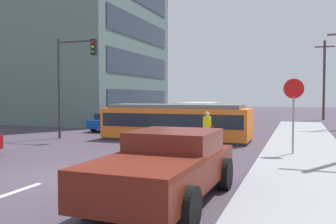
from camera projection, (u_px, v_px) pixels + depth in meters
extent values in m
plane|color=#463B48|center=(171.00, 139.00, 19.94)|extent=(120.00, 120.00, 0.00)
cube|color=#95969A|center=(304.00, 156.00, 13.89)|extent=(3.20, 36.00, 0.14)
cube|color=silver|center=(6.00, 195.00, 8.65)|extent=(0.16, 2.40, 0.01)
cube|color=silver|center=(95.00, 165.00, 12.41)|extent=(0.16, 2.40, 0.01)
cube|color=silver|center=(142.00, 149.00, 16.18)|extent=(0.16, 2.40, 0.01)
cube|color=silver|center=(197.00, 130.00, 25.04)|extent=(0.16, 2.40, 0.01)
cube|color=silver|center=(215.00, 124.00, 30.68)|extent=(0.16, 2.40, 0.01)
cube|color=slate|center=(65.00, 4.00, 35.01)|extent=(15.89, 14.60, 22.40)
cube|color=#2D3847|center=(141.00, 101.00, 32.76)|extent=(0.06, 12.41, 1.92)
cube|color=#2D3847|center=(141.00, 65.00, 32.61)|extent=(0.06, 12.41, 1.92)
cube|color=#2D3847|center=(141.00, 29.00, 32.46)|extent=(0.06, 12.41, 1.92)
cube|color=orange|center=(176.00, 123.00, 19.19)|extent=(7.71, 2.50, 1.56)
cube|color=#2D2D2D|center=(176.00, 139.00, 19.23)|extent=(7.55, 2.38, 0.15)
cube|color=slate|center=(176.00, 106.00, 19.15)|extent=(6.94, 2.13, 0.20)
cube|color=#1E232D|center=(176.00, 119.00, 19.18)|extent=(7.40, 2.54, 0.69)
cube|color=#B2C0A9|center=(199.00, 113.00, 27.62)|extent=(2.73, 6.09, 1.54)
cube|color=black|center=(190.00, 111.00, 24.80)|extent=(2.25, 0.21, 0.93)
cube|color=black|center=(199.00, 109.00, 27.60)|extent=(2.74, 5.19, 0.62)
cylinder|color=black|center=(193.00, 123.00, 25.82)|extent=(2.58, 1.00, 0.90)
cylinder|color=black|center=(204.00, 119.00, 29.47)|extent=(2.58, 1.00, 0.90)
cylinder|color=#31214B|center=(205.00, 140.00, 16.06)|extent=(0.16, 0.16, 0.85)
cylinder|color=#31214B|center=(209.00, 140.00, 15.99)|extent=(0.16, 0.16, 0.85)
cylinder|color=yellow|center=(207.00, 123.00, 15.99)|extent=(0.36, 0.36, 0.60)
sphere|color=tan|center=(207.00, 114.00, 15.97)|extent=(0.22, 0.22, 0.22)
cube|color=maroon|center=(212.00, 128.00, 15.97)|extent=(0.20, 0.22, 0.24)
cube|color=#601D11|center=(166.00, 172.00, 8.11)|extent=(2.11, 5.04, 0.65)
cube|color=maroon|center=(175.00, 142.00, 8.59)|extent=(1.94, 1.94, 0.55)
cube|color=#601D11|center=(140.00, 166.00, 6.81)|extent=(2.05, 2.29, 0.12)
cylinder|color=black|center=(152.00, 168.00, 9.88)|extent=(0.30, 0.81, 0.80)
cylinder|color=black|center=(225.00, 174.00, 9.16)|extent=(0.30, 0.81, 0.80)
cylinder|color=black|center=(91.00, 197.00, 7.08)|extent=(0.30, 0.81, 0.80)
cylinder|color=black|center=(189.00, 208.00, 6.36)|extent=(0.30, 0.81, 0.80)
cube|color=navy|center=(115.00, 123.00, 24.90)|extent=(1.85, 4.45, 0.55)
cube|color=black|center=(114.00, 116.00, 24.74)|extent=(1.67, 2.46, 0.40)
cylinder|color=black|center=(113.00, 124.00, 26.46)|extent=(0.23, 0.64, 0.64)
cylinder|color=black|center=(135.00, 124.00, 25.83)|extent=(0.23, 0.64, 0.64)
cylinder|color=black|center=(94.00, 127.00, 23.98)|extent=(0.23, 0.64, 0.64)
cylinder|color=black|center=(117.00, 127.00, 23.36)|extent=(0.23, 0.64, 0.64)
cylinder|color=gray|center=(293.00, 125.00, 13.91)|extent=(0.07, 0.07, 2.20)
cylinder|color=red|center=(294.00, 89.00, 13.84)|extent=(0.76, 0.04, 0.76)
cylinder|color=#333333|center=(59.00, 89.00, 20.06)|extent=(0.14, 0.14, 5.49)
cylinder|color=#333333|center=(76.00, 41.00, 19.56)|extent=(2.25, 0.10, 0.10)
cube|color=black|center=(94.00, 47.00, 19.20)|extent=(0.28, 0.24, 0.84)
sphere|color=red|center=(93.00, 42.00, 19.07)|extent=(0.16, 0.16, 0.16)
sphere|color=gold|center=(93.00, 47.00, 19.08)|extent=(0.16, 0.16, 0.16)
sphere|color=green|center=(93.00, 52.00, 19.09)|extent=(0.16, 0.16, 0.16)
cylinder|color=brown|center=(324.00, 80.00, 35.29)|extent=(0.24, 0.24, 7.71)
cube|color=brown|center=(325.00, 47.00, 35.14)|extent=(1.80, 0.12, 0.12)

